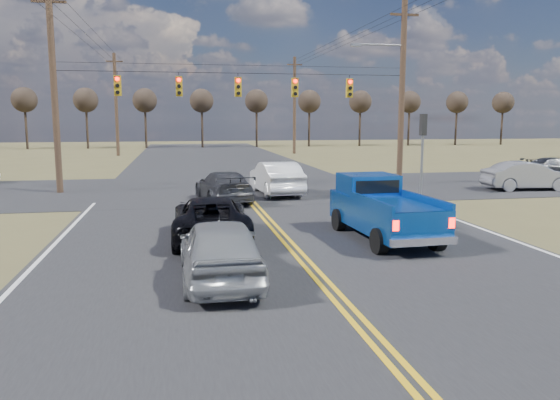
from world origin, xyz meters
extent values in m
plane|color=brown|center=(0.00, 0.00, 0.00)|extent=(160.00, 160.00, 0.00)
cube|color=#28282B|center=(0.00, 10.00, 0.00)|extent=(14.00, 120.00, 0.02)
cube|color=#28282B|center=(0.00, 18.00, 0.00)|extent=(120.00, 12.00, 0.02)
cylinder|color=#473323|center=(-9.00, 18.00, 5.00)|extent=(0.32, 0.32, 10.00)
cube|color=#473323|center=(-9.00, 18.00, 9.20)|extent=(1.60, 0.12, 0.12)
cylinder|color=#473323|center=(9.00, 18.00, 5.00)|extent=(0.32, 0.32, 10.00)
cube|color=#473323|center=(9.00, 18.00, 9.20)|extent=(1.60, 0.12, 0.12)
cylinder|color=black|center=(0.00, 18.00, 6.00)|extent=(18.00, 0.02, 0.02)
cylinder|color=black|center=(0.00, 18.00, 6.40)|extent=(18.00, 0.02, 0.02)
cube|color=#B28C14|center=(-6.00, 18.00, 5.30)|extent=(0.34, 0.24, 1.00)
cylinder|color=#FF0C05|center=(-6.00, 17.86, 5.63)|extent=(0.20, 0.06, 0.20)
cylinder|color=black|center=(-6.00, 17.86, 5.30)|extent=(0.20, 0.06, 0.20)
cylinder|color=black|center=(-6.00, 17.86, 4.97)|extent=(0.20, 0.06, 0.20)
cube|color=black|center=(-6.00, 17.83, 5.74)|extent=(0.24, 0.14, 0.03)
cube|color=#B28C14|center=(-3.00, 18.00, 5.30)|extent=(0.34, 0.24, 1.00)
cylinder|color=#FF0C05|center=(-3.00, 17.86, 5.63)|extent=(0.20, 0.06, 0.20)
cylinder|color=black|center=(-3.00, 17.86, 5.30)|extent=(0.20, 0.06, 0.20)
cylinder|color=black|center=(-3.00, 17.86, 4.97)|extent=(0.20, 0.06, 0.20)
cube|color=black|center=(-3.00, 17.83, 5.74)|extent=(0.24, 0.14, 0.03)
cube|color=#B28C14|center=(0.00, 18.00, 5.30)|extent=(0.34, 0.24, 1.00)
cylinder|color=#FF0C05|center=(0.00, 17.86, 5.63)|extent=(0.20, 0.06, 0.20)
cylinder|color=black|center=(0.00, 17.86, 5.30)|extent=(0.20, 0.06, 0.20)
cylinder|color=black|center=(0.00, 17.86, 4.97)|extent=(0.20, 0.06, 0.20)
cube|color=black|center=(0.00, 17.83, 5.74)|extent=(0.24, 0.14, 0.03)
cube|color=#B28C14|center=(3.00, 18.00, 5.30)|extent=(0.34, 0.24, 1.00)
cylinder|color=#FF0C05|center=(3.00, 17.86, 5.63)|extent=(0.20, 0.06, 0.20)
cylinder|color=black|center=(3.00, 17.86, 5.30)|extent=(0.20, 0.06, 0.20)
cylinder|color=black|center=(3.00, 17.86, 4.97)|extent=(0.20, 0.06, 0.20)
cube|color=black|center=(3.00, 17.83, 5.74)|extent=(0.24, 0.14, 0.03)
cube|color=#B28C14|center=(6.00, 18.00, 5.30)|extent=(0.34, 0.24, 1.00)
cylinder|color=#FF0C05|center=(6.00, 17.86, 5.63)|extent=(0.20, 0.06, 0.20)
cylinder|color=black|center=(6.00, 17.86, 5.30)|extent=(0.20, 0.06, 0.20)
cylinder|color=black|center=(6.00, 17.86, 4.97)|extent=(0.20, 0.06, 0.20)
cube|color=black|center=(6.00, 17.83, 5.74)|extent=(0.24, 0.14, 0.03)
cylinder|color=slate|center=(8.20, 13.50, 1.60)|extent=(0.12, 0.12, 3.20)
cube|color=black|center=(8.20, 13.50, 3.40)|extent=(0.24, 0.34, 1.00)
cylinder|color=slate|center=(7.60, 18.00, 7.60)|extent=(2.80, 0.10, 0.10)
cube|color=slate|center=(6.30, 18.00, 7.55)|extent=(0.55, 0.22, 0.14)
cylinder|color=#473323|center=(-9.00, 46.00, 5.00)|extent=(0.32, 0.32, 10.00)
cube|color=#473323|center=(-9.00, 46.00, 9.20)|extent=(1.60, 0.12, 0.12)
cylinder|color=#473323|center=(9.00, 46.00, 5.00)|extent=(0.32, 0.32, 10.00)
cube|color=#473323|center=(9.00, 46.00, 9.20)|extent=(1.60, 0.12, 0.12)
cylinder|color=black|center=(8.30, 17.00, 9.30)|extent=(0.02, 58.00, 0.02)
cylinder|color=black|center=(9.00, 17.00, 9.30)|extent=(0.02, 58.00, 0.02)
cylinder|color=black|center=(9.70, 17.00, 9.30)|extent=(0.02, 58.00, 0.02)
cylinder|color=#33261C|center=(-21.00, 60.00, 2.75)|extent=(0.28, 0.28, 5.50)
sphere|color=#2D231C|center=(-21.00, 60.00, 5.90)|extent=(3.00, 3.00, 3.00)
cylinder|color=#33261C|center=(-14.00, 60.00, 2.75)|extent=(0.28, 0.28, 5.50)
sphere|color=#2D231C|center=(-14.00, 60.00, 5.90)|extent=(3.00, 3.00, 3.00)
cylinder|color=#33261C|center=(-7.00, 60.00, 2.75)|extent=(0.28, 0.28, 5.50)
sphere|color=#2D231C|center=(-7.00, 60.00, 5.90)|extent=(3.00, 3.00, 3.00)
cylinder|color=#33261C|center=(0.00, 60.00, 2.75)|extent=(0.28, 0.28, 5.50)
sphere|color=#2D231C|center=(0.00, 60.00, 5.90)|extent=(3.00, 3.00, 3.00)
cylinder|color=#33261C|center=(7.00, 60.00, 2.75)|extent=(0.28, 0.28, 5.50)
sphere|color=#2D231C|center=(7.00, 60.00, 5.90)|extent=(3.00, 3.00, 3.00)
cylinder|color=#33261C|center=(14.00, 60.00, 2.75)|extent=(0.28, 0.28, 5.50)
sphere|color=#2D231C|center=(14.00, 60.00, 5.90)|extent=(3.00, 3.00, 3.00)
cylinder|color=#33261C|center=(21.00, 60.00, 2.75)|extent=(0.28, 0.28, 5.50)
sphere|color=#2D231C|center=(21.00, 60.00, 5.90)|extent=(3.00, 3.00, 3.00)
cylinder|color=#33261C|center=(28.00, 60.00, 2.75)|extent=(0.28, 0.28, 5.50)
sphere|color=#2D231C|center=(28.00, 60.00, 5.90)|extent=(3.00, 3.00, 3.00)
cylinder|color=#33261C|center=(35.00, 60.00, 2.75)|extent=(0.28, 0.28, 5.50)
sphere|color=#2D231C|center=(35.00, 60.00, 5.90)|extent=(3.00, 3.00, 3.00)
cylinder|color=#33261C|center=(42.00, 60.00, 2.75)|extent=(0.28, 0.28, 5.50)
sphere|color=#2D231C|center=(42.00, 60.00, 5.90)|extent=(3.00, 3.00, 3.00)
cylinder|color=black|center=(2.21, 3.22, 0.36)|extent=(0.33, 0.74, 0.73)
cylinder|color=black|center=(3.94, 3.31, 0.36)|extent=(0.33, 0.74, 0.73)
cylinder|color=black|center=(2.04, 6.50, 0.36)|extent=(0.33, 0.74, 0.73)
cylinder|color=black|center=(3.77, 6.59, 0.36)|extent=(0.33, 0.74, 0.73)
cube|color=#0E429C|center=(2.99, 4.91, 0.82)|extent=(2.07, 5.01, 0.91)
cube|color=#0E429C|center=(2.92, 6.23, 1.57)|extent=(1.76, 1.63, 0.66)
cube|color=black|center=(2.96, 5.47, 1.57)|extent=(1.46, 0.13, 0.41)
cube|color=#0E429C|center=(2.17, 3.91, 1.37)|extent=(0.24, 3.01, 0.18)
cube|color=#0E429C|center=(3.90, 3.99, 1.37)|extent=(0.24, 3.01, 0.18)
cube|color=#0E429C|center=(3.11, 2.46, 1.00)|extent=(1.83, 0.16, 0.55)
cube|color=silver|center=(3.11, 2.40, 0.50)|extent=(1.88, 0.26, 0.20)
cube|color=#FF0C05|center=(2.31, 2.39, 0.96)|extent=(0.17, 0.06, 0.27)
cube|color=#FF0C05|center=(3.91, 2.47, 0.96)|extent=(0.17, 0.06, 0.27)
imported|color=#919498|center=(-2.27, 1.51, 0.75)|extent=(1.80, 4.41, 1.50)
imported|color=black|center=(-2.21, 5.91, 0.68)|extent=(2.40, 4.94, 1.35)
imported|color=silver|center=(1.54, 15.50, 0.81)|extent=(2.04, 5.00, 1.61)
imported|color=#38393E|center=(-1.18, 13.57, 0.69)|extent=(2.58, 4.96, 1.37)
imported|color=gray|center=(14.65, 14.66, 0.74)|extent=(1.94, 4.61, 1.48)
imported|color=#34353A|center=(20.29, 19.73, 0.63)|extent=(1.93, 4.41, 1.26)
camera|label=1|loc=(-3.16, -10.61, 3.69)|focal=35.00mm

